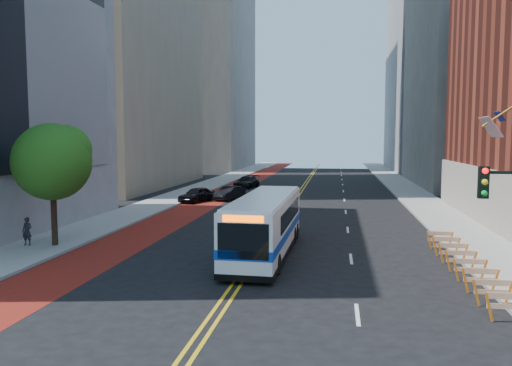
{
  "coord_description": "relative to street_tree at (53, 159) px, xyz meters",
  "views": [
    {
      "loc": [
        4.03,
        -19.0,
        6.07
      ],
      "look_at": [
        -0.36,
        8.0,
        3.57
      ],
      "focal_mm": 35.0,
      "sensor_mm": 36.0,
      "label": 1
    }
  ],
  "objects": [
    {
      "name": "midrise_left_far",
      "position": [
        -12.76,
        71.96,
        27.59
      ],
      "size": [
        20.0,
        26.0,
        65.0
      ],
      "primitive_type": "cube",
      "color": "slate",
      "rests_on": "ground"
    },
    {
      "name": "transit_bus",
      "position": [
        11.68,
        0.22,
        -3.3
      ],
      "size": [
        2.7,
        11.27,
        3.09
      ],
      "rotation": [
        0.0,
        0.0,
        -0.02
      ],
      "color": "silver",
      "rests_on": "ground"
    },
    {
      "name": "car_b",
      "position": [
        4.96,
        22.26,
        -4.25
      ],
      "size": [
        2.69,
        4.27,
        1.33
      ],
      "primitive_type": "imported",
      "rotation": [
        0.0,
        0.0,
        -0.35
      ],
      "color": "black",
      "rests_on": "ground"
    },
    {
      "name": "car_a",
      "position": [
        2.26,
        20.12,
        -4.2
      ],
      "size": [
        3.06,
        4.5,
        1.42
      ],
      "primitive_type": "imported",
      "rotation": [
        0.0,
        0.0,
        -0.37
      ],
      "color": "black",
      "rests_on": "ground"
    },
    {
      "name": "construction_barriers",
      "position": [
        20.84,
        -2.62,
        -4.24
      ],
      "size": [
        1.42,
        10.91,
        1.0
      ],
      "color": "orange",
      "rests_on": "ground"
    },
    {
      "name": "center_line_outer",
      "position": [
        11.42,
        23.96,
        -4.91
      ],
      "size": [
        0.14,
        140.0,
        0.01
      ],
      "primitive_type": "cube",
      "color": "gold",
      "rests_on": "ground"
    },
    {
      "name": "midrise_right_near",
      "position": [
        34.24,
        41.96,
        15.09
      ],
      "size": [
        18.0,
        26.0,
        40.0
      ],
      "primitive_type": "cube",
      "color": "slate",
      "rests_on": "ground"
    },
    {
      "name": "street_tree",
      "position": [
        0.0,
        0.0,
        0.0
      ],
      "size": [
        4.2,
        4.2,
        6.7
      ],
      "color": "black",
      "rests_on": "sidewalk_left"
    },
    {
      "name": "sidewalk_left",
      "position": [
        -0.76,
        23.96,
        -4.84
      ],
      "size": [
        4.0,
        140.0,
        0.15
      ],
      "primitive_type": "cube",
      "color": "gray",
      "rests_on": "ground"
    },
    {
      "name": "car_c",
      "position": [
        4.55,
        33.89,
        -4.21
      ],
      "size": [
        2.87,
        5.15,
        1.41
      ],
      "primitive_type": "imported",
      "rotation": [
        0.0,
        0.0,
        -0.19
      ],
      "color": "black",
      "rests_on": "ground"
    },
    {
      "name": "pedestrian",
      "position": [
        -1.5,
        -0.37,
        -3.98
      ],
      "size": [
        0.57,
        0.38,
        1.55
      ],
      "primitive_type": "imported",
      "rotation": [
        0.0,
        0.0,
        -0.02
      ],
      "color": "black",
      "rests_on": "sidewalk_left"
    },
    {
      "name": "ground",
      "position": [
        11.24,
        -6.04,
        -4.91
      ],
      "size": [
        160.0,
        160.0,
        0.0
      ],
      "primitive_type": "plane",
      "color": "black",
      "rests_on": "ground"
    },
    {
      "name": "midrise_right_far",
      "position": [
        35.24,
        71.96,
        22.59
      ],
      "size": [
        20.0,
        28.0,
        55.0
      ],
      "primitive_type": "cube",
      "color": "gray",
      "rests_on": "ground"
    },
    {
      "name": "bus_lane_paint",
      "position": [
        3.14,
        23.96,
        -4.91
      ],
      "size": [
        3.6,
        140.0,
        0.01
      ],
      "primitive_type": "cube",
      "color": "maroon",
      "rests_on": "ground"
    },
    {
      "name": "sidewalk_right",
      "position": [
        23.24,
        23.96,
        -4.84
      ],
      "size": [
        4.0,
        140.0,
        0.15
      ],
      "primitive_type": "cube",
      "color": "gray",
      "rests_on": "ground"
    },
    {
      "name": "lane_dashes",
      "position": [
        16.04,
        31.96,
        -4.9
      ],
      "size": [
        0.14,
        98.2,
        0.01
      ],
      "color": "silver",
      "rests_on": "ground"
    },
    {
      "name": "center_line_inner",
      "position": [
        11.06,
        23.96,
        -4.91
      ],
      "size": [
        0.14,
        140.0,
        0.01
      ],
      "primitive_type": "cube",
      "color": "gold",
      "rests_on": "ground"
    }
  ]
}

